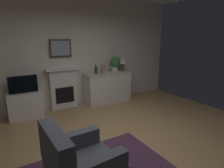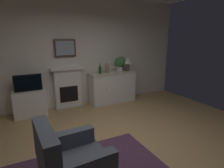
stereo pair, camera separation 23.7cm
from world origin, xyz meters
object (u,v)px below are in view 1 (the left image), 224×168
wine_glass_left (106,68)px  framed_picture (61,48)px  potted_plant_small (115,63)px  wine_bottle (96,70)px  wine_glass_right (112,68)px  sideboard_cabinet (108,87)px  armchair (80,166)px  table_lamp (123,62)px  wine_glass_center (110,68)px  vase_decorative (103,68)px  tv_set (23,84)px  fireplace_unit (64,88)px  tv_cabinet (25,105)px

wine_glass_left → framed_picture: bearing=170.2°
potted_plant_small → wine_glass_left: bearing=-175.0°
wine_bottle → wine_glass_right: 0.56m
sideboard_cabinet → armchair: bearing=-125.5°
table_lamp → potted_plant_small: (-0.23, 0.05, -0.02)m
wine_glass_center → vase_decorative: bearing=-179.6°
sideboard_cabinet → tv_set: size_ratio=2.19×
table_lamp → fireplace_unit: bearing=174.3°
armchair → wine_glass_center: bearing=53.4°
tv_cabinet → wine_glass_right: bearing=0.4°
framed_picture → potted_plant_small: size_ratio=1.28×
fireplace_unit → vase_decorative: 1.19m
tv_cabinet → wine_glass_left: bearing=0.0°
wine_glass_right → potted_plant_small: 0.18m
wine_bottle → tv_set: size_ratio=0.47×
fireplace_unit → wine_bottle: bearing=-13.2°
wine_glass_left → tv_cabinet: wine_glass_left is taller
table_lamp → armchair: table_lamp is taller
wine_glass_right → potted_plant_small: size_ratio=0.38×
sideboard_cabinet → tv_set: 2.27m
wine_glass_left → vase_decorative: size_ratio=0.59×
fireplace_unit → wine_glass_right: bearing=-5.8°
tv_set → potted_plant_small: bearing=1.2°
vase_decorative → potted_plant_small: size_ratio=0.65×
wine_glass_center → tv_cabinet: (-2.28, 0.06, -0.70)m
fireplace_unit → wine_glass_right: size_ratio=6.67×
fireplace_unit → table_lamp: bearing=-5.7°
table_lamp → wine_glass_right: bearing=174.7°
table_lamp → vase_decorative: size_ratio=1.42×
fireplace_unit → tv_set: bearing=-169.2°
tv_set → potted_plant_small: 2.54m
wine_bottle → potted_plant_small: (0.67, 0.07, 0.15)m
framed_picture → vase_decorative: size_ratio=1.96×
table_lamp → wine_glass_center: 0.49m
vase_decorative → sideboard_cabinet: bearing=14.1°
framed_picture → armchair: 3.28m
framed_picture → table_lamp: 1.84m
wine_glass_center → wine_glass_right: same height
tv_set → vase_decorative: bearing=-1.2°
sideboard_cabinet → wine_glass_center: bearing=-48.1°
potted_plant_small → framed_picture: bearing=173.4°
table_lamp → tv_set: table_lamp is taller
wine_glass_right → sideboard_cabinet: bearing=-168.1°
framed_picture → armchair: (-0.69, -2.96, -1.22)m
tv_cabinet → armchair: armchair is taller
fireplace_unit → tv_set: (-0.98, -0.19, 0.28)m
fireplace_unit → armchair: size_ratio=1.20×
tv_cabinet → wine_glass_center: bearing=-1.6°
wine_bottle → armchair: (-1.55, -2.72, -0.62)m
wine_bottle → tv_cabinet: (-1.84, 0.04, -0.69)m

